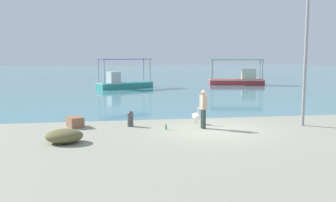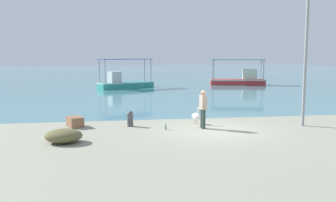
{
  "view_description": "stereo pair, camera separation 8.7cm",
  "coord_description": "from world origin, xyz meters",
  "px_view_note": "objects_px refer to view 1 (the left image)",
  "views": [
    {
      "loc": [
        -4.48,
        -15.3,
        3.27
      ],
      "look_at": [
        -1.44,
        3.73,
        0.83
      ],
      "focal_mm": 40.0,
      "sensor_mm": 36.0,
      "label": 1
    },
    {
      "loc": [
        -4.4,
        -15.31,
        3.27
      ],
      "look_at": [
        -1.44,
        3.73,
        0.83
      ],
      "focal_mm": 40.0,
      "sensor_mm": 36.0,
      "label": 2
    }
  ],
  "objects_px": {
    "fishing_boat_far_left": "(123,82)",
    "pelican": "(196,116)",
    "fishing_boat_outer": "(239,79)",
    "cargo_crate": "(75,122)",
    "lamp_post": "(306,50)",
    "mooring_bollard": "(130,118)",
    "fisherman_standing": "(203,108)",
    "glass_bottle": "(166,127)",
    "net_pile": "(64,136)"
  },
  "relations": [
    {
      "from": "cargo_crate",
      "to": "fisherman_standing",
      "type": "bearing_deg",
      "value": -12.33
    },
    {
      "from": "lamp_post",
      "to": "cargo_crate",
      "type": "bearing_deg",
      "value": 172.77
    },
    {
      "from": "pelican",
      "to": "net_pile",
      "type": "distance_m",
      "value": 6.41
    },
    {
      "from": "pelican",
      "to": "mooring_bollard",
      "type": "relative_size",
      "value": 1.13
    },
    {
      "from": "pelican",
      "to": "glass_bottle",
      "type": "xyz_separation_m",
      "value": [
        -1.62,
        -1.13,
        -0.27
      ]
    },
    {
      "from": "fishing_boat_outer",
      "to": "fisherman_standing",
      "type": "relative_size",
      "value": 3.54
    },
    {
      "from": "pelican",
      "to": "lamp_post",
      "type": "bearing_deg",
      "value": -14.1
    },
    {
      "from": "pelican",
      "to": "lamp_post",
      "type": "height_order",
      "value": "lamp_post"
    },
    {
      "from": "pelican",
      "to": "fisherman_standing",
      "type": "bearing_deg",
      "value": -87.83
    },
    {
      "from": "fishing_boat_outer",
      "to": "net_pile",
      "type": "xyz_separation_m",
      "value": [
        -15.44,
        -24.27,
        -0.36
      ]
    },
    {
      "from": "cargo_crate",
      "to": "pelican",
      "type": "bearing_deg",
      "value": -1.23
    },
    {
      "from": "mooring_bollard",
      "to": "cargo_crate",
      "type": "bearing_deg",
      "value": 174.14
    },
    {
      "from": "pelican",
      "to": "cargo_crate",
      "type": "height_order",
      "value": "pelican"
    },
    {
      "from": "mooring_bollard",
      "to": "net_pile",
      "type": "xyz_separation_m",
      "value": [
        -2.6,
        -2.8,
        -0.12
      ]
    },
    {
      "from": "glass_bottle",
      "to": "net_pile",
      "type": "bearing_deg",
      "value": -156.13
    },
    {
      "from": "lamp_post",
      "to": "net_pile",
      "type": "relative_size",
      "value": 4.47
    },
    {
      "from": "fishing_boat_outer",
      "to": "glass_bottle",
      "type": "distance_m",
      "value": 25.18
    },
    {
      "from": "fishing_boat_outer",
      "to": "cargo_crate",
      "type": "xyz_separation_m",
      "value": [
        -15.31,
        -21.22,
        -0.39
      ]
    },
    {
      "from": "net_pile",
      "to": "glass_bottle",
      "type": "relative_size",
      "value": 5.07
    },
    {
      "from": "fishing_boat_far_left",
      "to": "fisherman_standing",
      "type": "height_order",
      "value": "fishing_boat_far_left"
    },
    {
      "from": "fishing_boat_outer",
      "to": "glass_bottle",
      "type": "bearing_deg",
      "value": -116.83
    },
    {
      "from": "glass_bottle",
      "to": "pelican",
      "type": "bearing_deg",
      "value": 34.84
    },
    {
      "from": "lamp_post",
      "to": "cargo_crate",
      "type": "xyz_separation_m",
      "value": [
        -10.28,
        1.3,
        -3.19
      ]
    },
    {
      "from": "fisherman_standing",
      "to": "fishing_boat_outer",
      "type": "bearing_deg",
      "value": 66.62
    },
    {
      "from": "net_pile",
      "to": "lamp_post",
      "type": "bearing_deg",
      "value": 9.53
    },
    {
      "from": "fishing_boat_far_left",
      "to": "fishing_boat_outer",
      "type": "xyz_separation_m",
      "value": [
        12.38,
        2.37,
        0.02
      ]
    },
    {
      "from": "fishing_boat_far_left",
      "to": "lamp_post",
      "type": "distance_m",
      "value": 21.63
    },
    {
      "from": "fishing_boat_outer",
      "to": "pelican",
      "type": "distance_m",
      "value": 23.46
    },
    {
      "from": "pelican",
      "to": "mooring_bollard",
      "type": "xyz_separation_m",
      "value": [
        -3.1,
        -0.13,
        0.0
      ]
    },
    {
      "from": "fishing_boat_far_left",
      "to": "pelican",
      "type": "relative_size",
      "value": 6.94
    },
    {
      "from": "cargo_crate",
      "to": "fishing_boat_far_left",
      "type": "bearing_deg",
      "value": 81.16
    },
    {
      "from": "fishing_boat_outer",
      "to": "lamp_post",
      "type": "xyz_separation_m",
      "value": [
        -5.03,
        -22.52,
        2.8
      ]
    },
    {
      "from": "net_pile",
      "to": "cargo_crate",
      "type": "xyz_separation_m",
      "value": [
        0.13,
        3.05,
        -0.03
      ]
    },
    {
      "from": "pelican",
      "to": "net_pile",
      "type": "relative_size",
      "value": 0.58
    },
    {
      "from": "fishing_boat_outer",
      "to": "fisherman_standing",
      "type": "bearing_deg",
      "value": -113.38
    },
    {
      "from": "mooring_bollard",
      "to": "fisherman_standing",
      "type": "distance_m",
      "value": 3.33
    },
    {
      "from": "fishing_boat_far_left",
      "to": "lamp_post",
      "type": "height_order",
      "value": "lamp_post"
    },
    {
      "from": "fishing_boat_far_left",
      "to": "cargo_crate",
      "type": "relative_size",
      "value": 6.75
    },
    {
      "from": "fishing_boat_outer",
      "to": "fisherman_standing",
      "type": "distance_m",
      "value": 24.45
    },
    {
      "from": "fishing_boat_far_left",
      "to": "pelican",
      "type": "bearing_deg",
      "value": -82.08
    },
    {
      "from": "pelican",
      "to": "glass_bottle",
      "type": "relative_size",
      "value": 2.96
    },
    {
      "from": "net_pile",
      "to": "mooring_bollard",
      "type": "bearing_deg",
      "value": 47.13
    },
    {
      "from": "lamp_post",
      "to": "mooring_bollard",
      "type": "height_order",
      "value": "lamp_post"
    },
    {
      "from": "lamp_post",
      "to": "net_pile",
      "type": "xyz_separation_m",
      "value": [
        -10.41,
        -1.75,
        -3.16
      ]
    },
    {
      "from": "fishing_boat_far_left",
      "to": "fisherman_standing",
      "type": "bearing_deg",
      "value": -82.4
    },
    {
      "from": "glass_bottle",
      "to": "cargo_crate",
      "type": "bearing_deg",
      "value": 162.47
    },
    {
      "from": "lamp_post",
      "to": "fisherman_standing",
      "type": "xyz_separation_m",
      "value": [
        -4.67,
        0.08,
        -2.51
      ]
    },
    {
      "from": "lamp_post",
      "to": "mooring_bollard",
      "type": "xyz_separation_m",
      "value": [
        -7.81,
        1.05,
        -3.04
      ]
    },
    {
      "from": "mooring_bollard",
      "to": "fishing_boat_outer",
      "type": "bearing_deg",
      "value": 59.11
    },
    {
      "from": "fishing_boat_outer",
      "to": "glass_bottle",
      "type": "relative_size",
      "value": 22.19
    }
  ]
}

